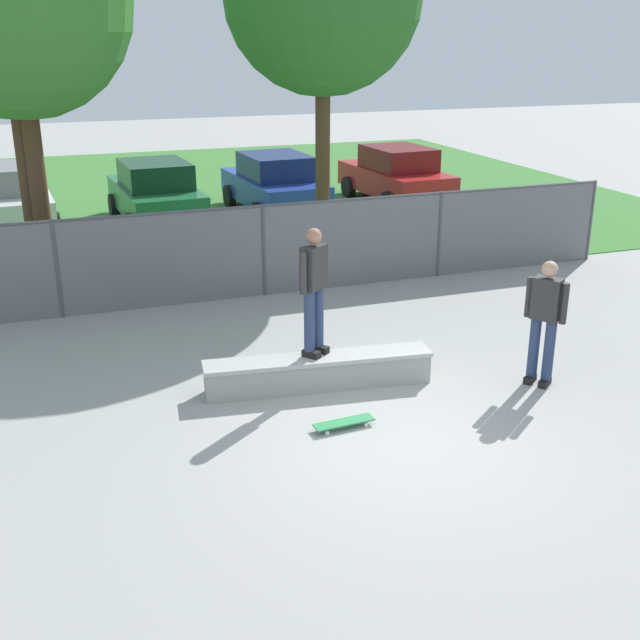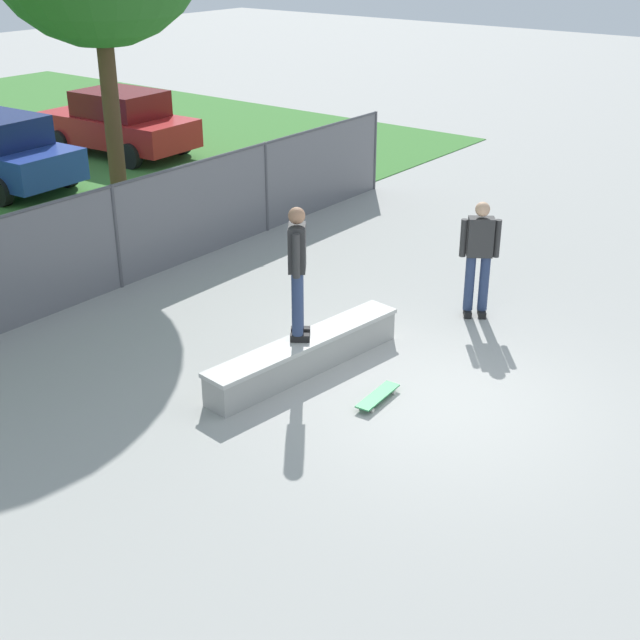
{
  "view_description": "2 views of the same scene",
  "coord_description": "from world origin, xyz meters",
  "px_view_note": "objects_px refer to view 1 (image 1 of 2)",
  "views": [
    {
      "loc": [
        -3.81,
        -7.64,
        4.72
      ],
      "look_at": [
        -0.44,
        1.75,
        1.05
      ],
      "focal_mm": 43.72,
      "sensor_mm": 36.0,
      "label": 1
    },
    {
      "loc": [
        -8.58,
        -4.72,
        5.55
      ],
      "look_at": [
        -0.81,
        1.29,
        1.04
      ],
      "focal_mm": 48.72,
      "sensor_mm": 36.0,
      "label": 2
    }
  ],
  "objects_px": {
    "concrete_ledge": "(319,372)",
    "tree_near_right": "(15,1)",
    "bystander": "(545,317)",
    "car_green": "(156,193)",
    "skateboarder": "(314,286)",
    "car_blue": "(274,184)",
    "car_red": "(396,175)",
    "skateboard": "(344,423)",
    "car_white": "(11,198)"
  },
  "relations": [
    {
      "from": "tree_near_right",
      "to": "bystander",
      "type": "distance_m",
      "value": 10.1
    },
    {
      "from": "skateboard",
      "to": "bystander",
      "type": "xyz_separation_m",
      "value": [
        3.12,
        0.32,
        0.94
      ]
    },
    {
      "from": "concrete_ledge",
      "to": "car_green",
      "type": "relative_size",
      "value": 0.76
    },
    {
      "from": "car_green",
      "to": "bystander",
      "type": "height_order",
      "value": "bystander"
    },
    {
      "from": "tree_near_right",
      "to": "car_blue",
      "type": "xyz_separation_m",
      "value": [
        6.12,
        5.56,
        -4.4
      ]
    },
    {
      "from": "concrete_ledge",
      "to": "car_white",
      "type": "distance_m",
      "value": 12.26
    },
    {
      "from": "skateboarder",
      "to": "car_blue",
      "type": "bearing_deg",
      "value": 76.18
    },
    {
      "from": "car_green",
      "to": "concrete_ledge",
      "type": "bearing_deg",
      "value": -86.86
    },
    {
      "from": "tree_near_right",
      "to": "car_red",
      "type": "bearing_deg",
      "value": 30.15
    },
    {
      "from": "tree_near_right",
      "to": "skateboard",
      "type": "bearing_deg",
      "value": -64.01
    },
    {
      "from": "concrete_ledge",
      "to": "bystander",
      "type": "distance_m",
      "value": 3.25
    },
    {
      "from": "skateboarder",
      "to": "car_red",
      "type": "xyz_separation_m",
      "value": [
        6.49,
        11.22,
        -0.64
      ]
    },
    {
      "from": "car_green",
      "to": "car_red",
      "type": "height_order",
      "value": "same"
    },
    {
      "from": "car_green",
      "to": "bystander",
      "type": "distance_m",
      "value": 12.41
    },
    {
      "from": "concrete_ledge",
      "to": "skateboard",
      "type": "bearing_deg",
      "value": -94.82
    },
    {
      "from": "car_green",
      "to": "car_blue",
      "type": "bearing_deg",
      "value": 3.53
    },
    {
      "from": "skateboarder",
      "to": "car_white",
      "type": "distance_m",
      "value": 12.16
    },
    {
      "from": "tree_near_right",
      "to": "car_white",
      "type": "height_order",
      "value": "tree_near_right"
    },
    {
      "from": "tree_near_right",
      "to": "car_red",
      "type": "xyz_separation_m",
      "value": [
        9.89,
        5.75,
        -4.4
      ]
    },
    {
      "from": "car_white",
      "to": "skateboarder",
      "type": "bearing_deg",
      "value": -70.25
    },
    {
      "from": "concrete_ledge",
      "to": "skateboard",
      "type": "xyz_separation_m",
      "value": [
        -0.11,
        -1.26,
        -0.16
      ]
    },
    {
      "from": "car_white",
      "to": "car_green",
      "type": "height_order",
      "value": "same"
    },
    {
      "from": "car_white",
      "to": "car_blue",
      "type": "xyz_separation_m",
      "value": [
        6.82,
        -0.4,
        0.0
      ]
    },
    {
      "from": "car_white",
      "to": "car_red",
      "type": "distance_m",
      "value": 10.59
    },
    {
      "from": "bystander",
      "to": "tree_near_right",
      "type": "bearing_deg",
      "value": 134.72
    },
    {
      "from": "car_blue",
      "to": "car_red",
      "type": "height_order",
      "value": "same"
    },
    {
      "from": "car_red",
      "to": "bystander",
      "type": "bearing_deg",
      "value": -105.67
    },
    {
      "from": "car_blue",
      "to": "skateboarder",
      "type": "bearing_deg",
      "value": -103.82
    },
    {
      "from": "skateboard",
      "to": "car_green",
      "type": "distance_m",
      "value": 12.22
    },
    {
      "from": "concrete_ledge",
      "to": "tree_near_right",
      "type": "xyz_separation_m",
      "value": [
        -3.44,
        5.57,
        5.0
      ]
    },
    {
      "from": "concrete_ledge",
      "to": "skateboarder",
      "type": "xyz_separation_m",
      "value": [
        -0.03,
        0.1,
        1.24
      ]
    },
    {
      "from": "skateboarder",
      "to": "car_blue",
      "type": "xyz_separation_m",
      "value": [
        2.71,
        11.03,
        -0.64
      ]
    },
    {
      "from": "car_red",
      "to": "bystander",
      "type": "distance_m",
      "value": 12.73
    },
    {
      "from": "tree_near_right",
      "to": "bystander",
      "type": "bearing_deg",
      "value": -45.28
    },
    {
      "from": "bystander",
      "to": "car_white",
      "type": "bearing_deg",
      "value": 119.84
    },
    {
      "from": "skateboard",
      "to": "car_green",
      "type": "height_order",
      "value": "car_green"
    },
    {
      "from": "concrete_ledge",
      "to": "skateboarder",
      "type": "relative_size",
      "value": 1.8
    },
    {
      "from": "skateboarder",
      "to": "skateboard",
      "type": "height_order",
      "value": "skateboarder"
    },
    {
      "from": "concrete_ledge",
      "to": "car_blue",
      "type": "height_order",
      "value": "car_blue"
    },
    {
      "from": "concrete_ledge",
      "to": "car_blue",
      "type": "bearing_deg",
      "value": 76.45
    },
    {
      "from": "car_white",
      "to": "car_red",
      "type": "xyz_separation_m",
      "value": [
        10.59,
        -0.21,
        0.0
      ]
    },
    {
      "from": "tree_near_right",
      "to": "bystander",
      "type": "xyz_separation_m",
      "value": [
        6.45,
        -6.52,
        -4.23
      ]
    },
    {
      "from": "car_red",
      "to": "bystander",
      "type": "height_order",
      "value": "bystander"
    },
    {
      "from": "car_white",
      "to": "skateboard",
      "type": "bearing_deg",
      "value": -72.5
    },
    {
      "from": "car_green",
      "to": "car_red",
      "type": "xyz_separation_m",
      "value": [
        7.05,
        0.39,
        0.0
      ]
    },
    {
      "from": "car_red",
      "to": "car_blue",
      "type": "bearing_deg",
      "value": -177.14
    },
    {
      "from": "car_green",
      "to": "tree_near_right",
      "type": "bearing_deg",
      "value": -117.91
    },
    {
      "from": "skateboarder",
      "to": "bystander",
      "type": "xyz_separation_m",
      "value": [
        3.05,
        -1.04,
        -0.47
      ]
    },
    {
      "from": "skateboard",
      "to": "car_red",
      "type": "xyz_separation_m",
      "value": [
        6.56,
        12.58,
        0.77
      ]
    },
    {
      "from": "car_green",
      "to": "skateboard",
      "type": "bearing_deg",
      "value": -87.68
    }
  ]
}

